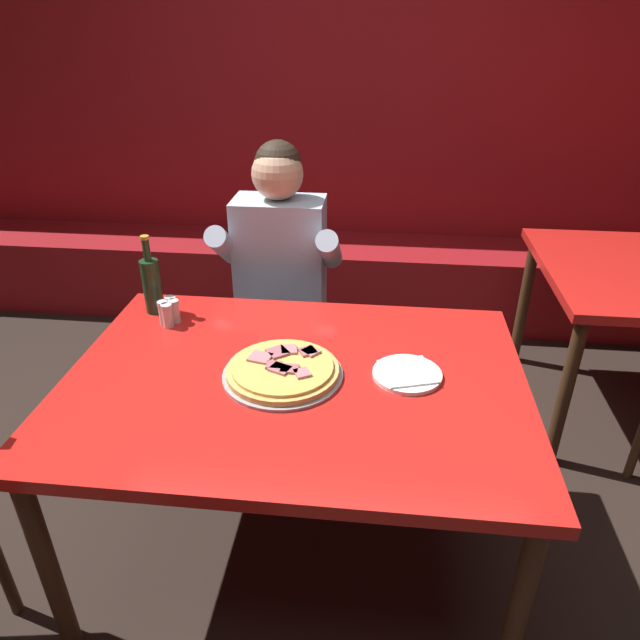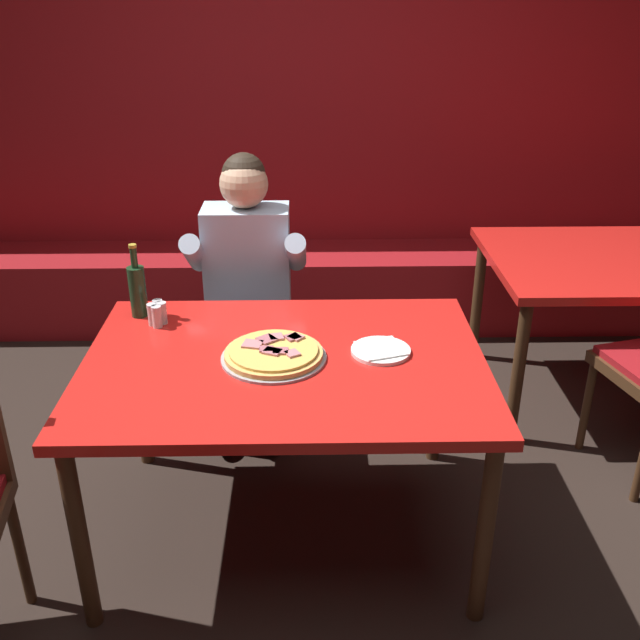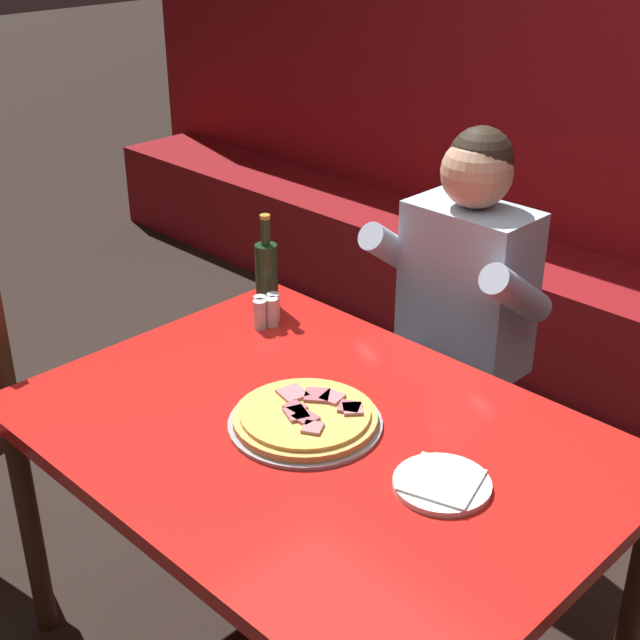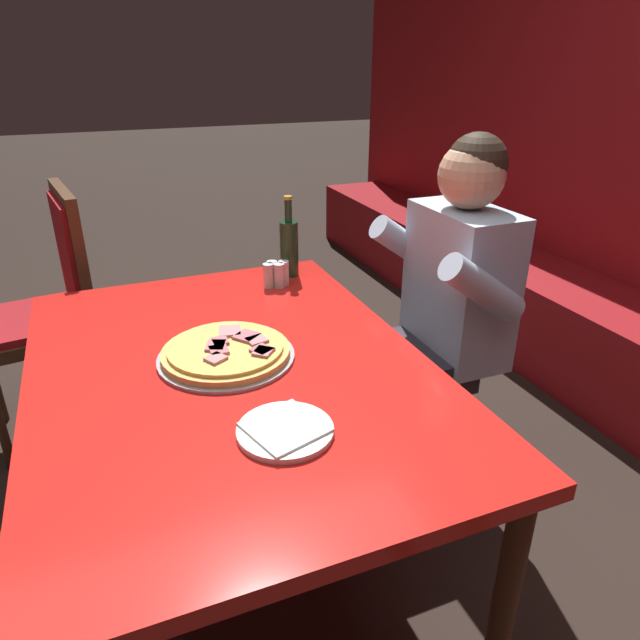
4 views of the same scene
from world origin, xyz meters
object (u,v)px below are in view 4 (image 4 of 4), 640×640
object	(u,v)px
pizza	(226,352)
shaker_red_pepper_flakes	(272,274)
beer_bottle	(289,246)
shaker_parmesan	(284,274)
shaker_oregano	(269,277)
dining_chair_far_left	(50,300)
main_dining_table	(232,388)
shaker_black_pepper	(279,277)
diner_seated_blue_shirt	(436,309)
plate_white_paper	(285,430)

from	to	relation	value
pizza	shaker_red_pepper_flakes	size ratio (longest dim) A/B	4.25
beer_bottle	shaker_red_pepper_flakes	bearing A→B (deg)	-52.49
shaker_parmesan	shaker_oregano	distance (m)	0.06
shaker_parmesan	shaker_oregano	xyz separation A→B (m)	(0.01, -0.06, 0.00)
shaker_parmesan	dining_chair_far_left	size ratio (longest dim) A/B	0.08
main_dining_table	beer_bottle	world-z (taller)	beer_bottle
shaker_black_pepper	diner_seated_blue_shirt	xyz separation A→B (m)	(0.28, 0.46, -0.08)
shaker_black_pepper	dining_chair_far_left	size ratio (longest dim) A/B	0.08
shaker_black_pepper	diner_seated_blue_shirt	size ratio (longest dim) A/B	0.07
diner_seated_blue_shirt	dining_chair_far_left	world-z (taller)	diner_seated_blue_shirt
pizza	shaker_red_pepper_flakes	xyz separation A→B (m)	(-0.47, 0.28, 0.02)
pizza	shaker_parmesan	distance (m)	0.55
plate_white_paper	diner_seated_blue_shirt	size ratio (longest dim) A/B	0.16
beer_bottle	shaker_red_pepper_flakes	xyz separation A→B (m)	(0.07, -0.09, -0.07)
beer_bottle	diner_seated_blue_shirt	world-z (taller)	diner_seated_blue_shirt
shaker_black_pepper	shaker_oregano	size ratio (longest dim) A/B	1.00
plate_white_paper	diner_seated_blue_shirt	distance (m)	0.89
main_dining_table	plate_white_paper	xyz separation A→B (m)	(0.34, 0.04, 0.08)
shaker_oregano	dining_chair_far_left	size ratio (longest dim) A/B	0.08
pizza	plate_white_paper	xyz separation A→B (m)	(0.37, 0.04, -0.01)
plate_white_paper	dining_chair_far_left	xyz separation A→B (m)	(-1.39, -0.52, -0.16)
shaker_black_pepper	plate_white_paper	bearing A→B (deg)	-17.46
main_dining_table	beer_bottle	distance (m)	0.70
plate_white_paper	diner_seated_blue_shirt	bearing A→B (deg)	126.22
beer_bottle	pizza	bearing A→B (deg)	-34.48
diner_seated_blue_shirt	main_dining_table	bearing A→B (deg)	-76.09
beer_bottle	shaker_parmesan	size ratio (longest dim) A/B	3.40
pizza	shaker_black_pepper	size ratio (longest dim) A/B	4.25
pizza	shaker_red_pepper_flakes	world-z (taller)	shaker_red_pepper_flakes
shaker_black_pepper	shaker_red_pepper_flakes	size ratio (longest dim) A/B	1.00
plate_white_paper	shaker_black_pepper	bearing A→B (deg)	162.54
main_dining_table	plate_white_paper	world-z (taller)	plate_white_paper
shaker_oregano	beer_bottle	bearing A→B (deg)	129.16
shaker_oregano	shaker_red_pepper_flakes	distance (m)	0.03
main_dining_table	shaker_red_pepper_flakes	distance (m)	0.59
shaker_oregano	plate_white_paper	bearing A→B (deg)	-15.02
beer_bottle	shaker_black_pepper	size ratio (longest dim) A/B	3.40
shaker_parmesan	dining_chair_far_left	distance (m)	0.99
diner_seated_blue_shirt	dining_chair_far_left	size ratio (longest dim) A/B	1.24
plate_white_paper	diner_seated_blue_shirt	xyz separation A→B (m)	(-0.52, 0.72, -0.05)
shaker_parmesan	pizza	bearing A→B (deg)	-35.02
beer_bottle	shaker_oregano	world-z (taller)	beer_bottle
main_dining_table	dining_chair_far_left	size ratio (longest dim) A/B	1.35
shaker_red_pepper_flakes	diner_seated_blue_shirt	distance (m)	0.58
beer_bottle	shaker_red_pepper_flakes	distance (m)	0.13
beer_bottle	diner_seated_blue_shirt	distance (m)	0.57
pizza	diner_seated_blue_shirt	bearing A→B (deg)	101.27
beer_bottle	main_dining_table	bearing A→B (deg)	-32.66
pizza	dining_chair_far_left	size ratio (longest dim) A/B	0.36
plate_white_paper	beer_bottle	xyz separation A→B (m)	(-0.91, 0.33, 0.10)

